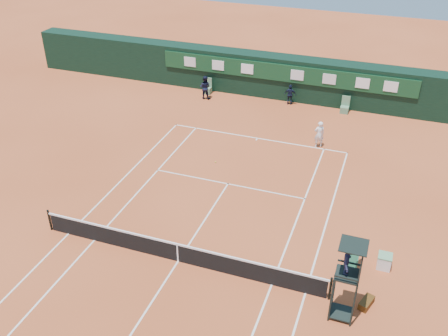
# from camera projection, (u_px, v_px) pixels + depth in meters

# --- Properties ---
(ground) EXTENTS (90.00, 90.00, 0.00)m
(ground) POSITION_uv_depth(u_px,v_px,m) (178.00, 261.00, 21.22)
(ground) COLOR #BC552C
(ground) RESTS_ON ground
(court_lines) EXTENTS (11.05, 23.85, 0.01)m
(court_lines) POSITION_uv_depth(u_px,v_px,m) (178.00, 261.00, 21.21)
(court_lines) COLOR silver
(court_lines) RESTS_ON ground
(tennis_net) EXTENTS (12.90, 0.10, 1.10)m
(tennis_net) POSITION_uv_depth(u_px,v_px,m) (178.00, 252.00, 20.95)
(tennis_net) COLOR black
(tennis_net) RESTS_ON ground
(back_wall) EXTENTS (40.00, 1.65, 3.00)m
(back_wall) POSITION_uv_depth(u_px,v_px,m) (285.00, 77.00, 35.50)
(back_wall) COLOR black
(back_wall) RESTS_ON ground
(linesman_chair_left) EXTENTS (0.55, 0.50, 1.15)m
(linesman_chair_left) POSITION_uv_depth(u_px,v_px,m) (207.00, 89.00, 36.70)
(linesman_chair_left) COLOR #598860
(linesman_chair_left) RESTS_ON ground
(linesman_chair_right) EXTENTS (0.55, 0.50, 1.15)m
(linesman_chair_right) POSITION_uv_depth(u_px,v_px,m) (345.00, 108.00, 33.81)
(linesman_chair_right) COLOR #54805D
(linesman_chair_right) RESTS_ON ground
(umpire_chair) EXTENTS (0.96, 0.95, 3.42)m
(umpire_chair) POSITION_uv_depth(u_px,v_px,m) (349.00, 266.00, 17.39)
(umpire_chair) COLOR black
(umpire_chair) RESTS_ON ground
(player_bench) EXTENTS (0.56, 1.20, 1.10)m
(player_bench) POSITION_uv_depth(u_px,v_px,m) (354.00, 260.00, 20.39)
(player_bench) COLOR #1A412A
(player_bench) RESTS_ON ground
(tennis_bag) EXTENTS (0.58, 0.86, 0.30)m
(tennis_bag) POSITION_uv_depth(u_px,v_px,m) (366.00, 303.00, 19.00)
(tennis_bag) COLOR black
(tennis_bag) RESTS_ON ground
(cooler) EXTENTS (0.57, 0.57, 0.65)m
(cooler) POSITION_uv_depth(u_px,v_px,m) (384.00, 261.00, 20.74)
(cooler) COLOR white
(cooler) RESTS_ON ground
(tennis_ball) EXTENTS (0.07, 0.07, 0.07)m
(tennis_ball) POSITION_uv_depth(u_px,v_px,m) (215.00, 162.00, 28.24)
(tennis_ball) COLOR #CDDB33
(tennis_ball) RESTS_ON ground
(player) EXTENTS (0.72, 0.63, 1.66)m
(player) POSITION_uv_depth(u_px,v_px,m) (319.00, 134.00, 29.44)
(player) COLOR white
(player) RESTS_ON ground
(ball_kid_left) EXTENTS (0.86, 0.69, 1.70)m
(ball_kid_left) POSITION_uv_depth(u_px,v_px,m) (205.00, 87.00, 35.60)
(ball_kid_left) COLOR black
(ball_kid_left) RESTS_ON ground
(ball_kid_right) EXTENTS (0.88, 0.43, 1.45)m
(ball_kid_right) POSITION_uv_depth(u_px,v_px,m) (290.00, 95.00, 34.78)
(ball_kid_right) COLOR black
(ball_kid_right) RESTS_ON ground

